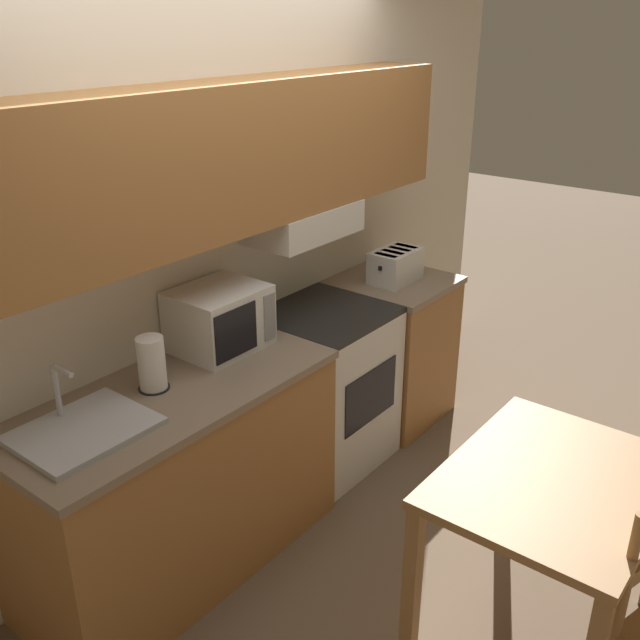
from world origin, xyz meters
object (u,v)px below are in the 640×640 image
Objects in this scene: stove_range at (325,387)px; paper_towel_roll at (152,364)px; toaster at (395,265)px; dining_table at (552,502)px; sink_basin at (84,429)px; microwave at (219,319)px.

stove_range is 1.23m from paper_towel_roll.
dining_table is (-1.07, -1.40, -0.35)m from toaster.
toaster is at bearing -0.70° from sink_basin.
stove_range is at bearing 0.40° from sink_basin.
dining_table is at bearing -127.37° from toaster.
sink_basin is at bearing -179.60° from stove_range.
sink_basin is at bearing 179.30° from toaster.
dining_table is (0.19, -1.55, -0.40)m from microwave.
microwave reaches higher than stove_range.
paper_towel_roll is (0.38, 0.06, 0.10)m from sink_basin.
stove_range is 3.87× the size of paper_towel_roll.
toaster is 1.71m from paper_towel_roll.
sink_basin reaches higher than stove_range.
sink_basin is (-0.84, -0.13, -0.13)m from microwave.
dining_table is at bearing -54.22° from sink_basin.
sink_basin reaches higher than paper_towel_roll.
toaster is at bearing -3.33° from stove_range.
toaster reaches higher than dining_table.
toaster is 2.09m from sink_basin.
sink_basin is 1.77m from dining_table.
microwave is 1.27× the size of toaster.
paper_towel_roll is at bearing 9.38° from sink_basin.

